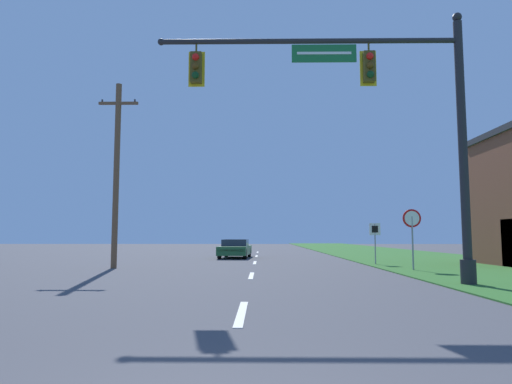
{
  "coord_description": "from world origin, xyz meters",
  "views": [
    {
      "loc": [
        0.38,
        -2.63,
        1.43
      ],
      "look_at": [
        0.0,
        27.05,
        4.3
      ],
      "focal_mm": 32.0,
      "sensor_mm": 36.0,
      "label": 1
    }
  ],
  "objects_px": {
    "car_ahead": "(235,249)",
    "stop_sign": "(412,225)",
    "signal_mast": "(388,116)",
    "utility_pole_near": "(116,171)",
    "route_sign_post": "(375,234)"
  },
  "relations": [
    {
      "from": "signal_mast",
      "to": "route_sign_post",
      "type": "height_order",
      "value": "signal_mast"
    },
    {
      "from": "stop_sign",
      "to": "signal_mast",
      "type": "bearing_deg",
      "value": -113.79
    },
    {
      "from": "stop_sign",
      "to": "route_sign_post",
      "type": "relative_size",
      "value": 1.23
    },
    {
      "from": "car_ahead",
      "to": "route_sign_post",
      "type": "bearing_deg",
      "value": -43.87
    },
    {
      "from": "car_ahead",
      "to": "signal_mast",
      "type": "bearing_deg",
      "value": -71.46
    },
    {
      "from": "signal_mast",
      "to": "route_sign_post",
      "type": "distance_m",
      "value": 10.23
    },
    {
      "from": "car_ahead",
      "to": "stop_sign",
      "type": "bearing_deg",
      "value": -53.97
    },
    {
      "from": "signal_mast",
      "to": "stop_sign",
      "type": "distance_m",
      "value": 6.84
    },
    {
      "from": "car_ahead",
      "to": "utility_pole_near",
      "type": "xyz_separation_m",
      "value": [
        -4.82,
        -9.76,
        3.74
      ]
    },
    {
      "from": "route_sign_post",
      "to": "utility_pole_near",
      "type": "height_order",
      "value": "utility_pole_near"
    },
    {
      "from": "car_ahead",
      "to": "stop_sign",
      "type": "xyz_separation_m",
      "value": [
        8.0,
        -11.0,
        1.26
      ]
    },
    {
      "from": "car_ahead",
      "to": "stop_sign",
      "type": "relative_size",
      "value": 1.88
    },
    {
      "from": "signal_mast",
      "to": "route_sign_post",
      "type": "bearing_deg",
      "value": 78.87
    },
    {
      "from": "route_sign_post",
      "to": "utility_pole_near",
      "type": "relative_size",
      "value": 0.24
    },
    {
      "from": "route_sign_post",
      "to": "car_ahead",
      "type": "bearing_deg",
      "value": 136.13
    }
  ]
}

